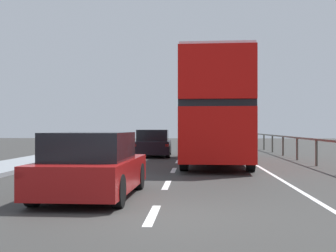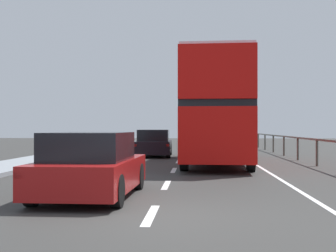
{
  "view_description": "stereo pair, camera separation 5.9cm",
  "coord_description": "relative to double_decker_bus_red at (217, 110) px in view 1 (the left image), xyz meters",
  "views": [
    {
      "loc": [
        0.72,
        -8.21,
        1.53
      ],
      "look_at": [
        -0.12,
        7.19,
        1.58
      ],
      "focal_mm": 50.36,
      "sensor_mm": 36.0,
      "label": 1
    },
    {
      "loc": [
        0.78,
        -8.21,
        1.53
      ],
      "look_at": [
        -0.12,
        7.19,
        1.58
      ],
      "focal_mm": 50.36,
      "sensor_mm": 36.0,
      "label": 2
    }
  ],
  "objects": [
    {
      "name": "bridge_side_railing",
      "position": [
        3.88,
        -3.01,
        -1.42
      ],
      "size": [
        0.1,
        42.0,
        1.09
      ],
      "color": "#525248",
      "rests_on": "ground"
    },
    {
      "name": "ground_plane",
      "position": [
        -1.71,
        -12.01,
        -2.35
      ],
      "size": [
        74.98,
        120.0,
        0.1
      ],
      "primitive_type": "cube",
      "color": "#31302F"
    },
    {
      "name": "sedan_car_ahead",
      "position": [
        -3.15,
        4.77,
        -1.63
      ],
      "size": [
        1.93,
        4.33,
        1.42
      ],
      "rotation": [
        0.0,
        0.0,
        0.03
      ],
      "color": "black",
      "rests_on": "ground"
    },
    {
      "name": "double_decker_bus_red",
      "position": [
        0.0,
        0.0,
        0.0
      ],
      "size": [
        3.0,
        10.65,
        4.3
      ],
      "rotation": [
        0.0,
        0.0,
        -0.05
      ],
      "color": "red",
      "rests_on": "ground"
    },
    {
      "name": "lane_paint_markings",
      "position": [
        0.3,
        -3.16,
        -2.3
      ],
      "size": [
        3.41,
        46.0,
        0.01
      ],
      "color": "silver",
      "rests_on": "ground"
    },
    {
      "name": "hatchback_car_near",
      "position": [
        -3.22,
        -10.02,
        -1.63
      ],
      "size": [
        1.96,
        4.17,
        1.42
      ],
      "rotation": [
        0.0,
        0.0,
        -0.03
      ],
      "color": "maroon",
      "rests_on": "ground"
    }
  ]
}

